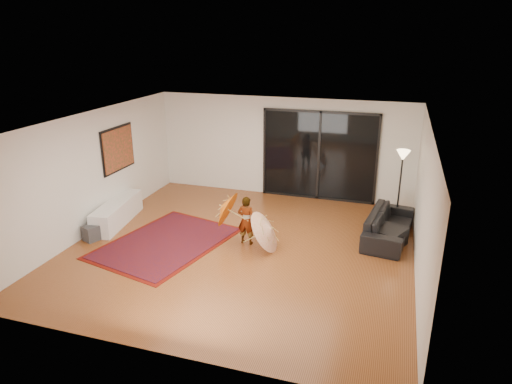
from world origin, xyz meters
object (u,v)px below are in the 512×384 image
at_px(sofa, 389,225).
at_px(child, 246,220).
at_px(media_console, 117,212).
at_px(ottoman, 387,236).

bearing_deg(sofa, child, 119.75).
height_order(media_console, ottoman, media_console).
xyz_separation_m(media_console, ottoman, (6.19, 0.70, -0.07)).
bearing_deg(media_console, ottoman, -2.22).
distance_m(ottoman, child, 3.04).
distance_m(sofa, child, 3.15).
relative_size(media_console, child, 1.78).
bearing_deg(ottoman, media_console, -173.57).
height_order(sofa, ottoman, sofa).
relative_size(media_console, sofa, 0.91).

